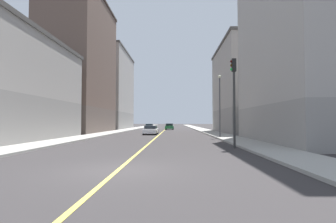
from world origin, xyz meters
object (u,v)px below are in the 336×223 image
object	(u,v)px
building_right_midblock	(80,66)
car_white	(151,130)
building_left_near	(305,14)
street_lamp_left_near	(220,99)
car_green	(170,127)
car_teal	(149,127)
building_right_corner	(3,87)
building_left_mid	(245,89)
traffic_light_left_near	(234,90)
building_right_distant	(111,91)

from	to	relation	value
building_right_midblock	car_white	bearing A→B (deg)	-25.66
building_left_near	street_lamp_left_near	size ratio (longest dim) A/B	3.22
building_left_near	car_green	bearing A→B (deg)	108.43
street_lamp_left_near	car_teal	distance (m)	36.27
building_right_midblock	car_green	bearing A→B (deg)	50.04
building_right_corner	building_right_midblock	xyz separation A→B (m)	(-0.00, 19.91, 6.15)
building_left_near	building_left_mid	world-z (taller)	building_left_near
traffic_light_left_near	car_white	xyz separation A→B (m)	(-7.53, 19.39, -3.40)
car_white	car_green	xyz separation A→B (m)	(2.24, 23.43, 0.05)
street_lamp_left_near	car_white	bearing A→B (deg)	138.18
car_white	street_lamp_left_near	bearing A→B (deg)	-41.82
building_right_midblock	building_right_distant	bearing A→B (deg)	90.00
building_left_near	car_green	size ratio (longest dim) A/B	5.68
building_right_distant	car_white	xyz separation A→B (m)	(12.40, -27.84, -8.98)
car_white	building_right_corner	bearing A→B (deg)	-131.63
building_left_mid	car_white	xyz separation A→B (m)	(-14.92, -5.73, -6.59)
building_right_corner	building_right_midblock	world-z (taller)	building_right_midblock
building_left_mid	building_right_corner	world-z (taller)	building_left_mid
building_right_corner	building_right_distant	distance (m)	42.03
building_right_distant	car_teal	distance (m)	13.24
building_right_corner	car_teal	world-z (taller)	building_right_corner
building_left_mid	building_right_midblock	size ratio (longest dim) A/B	0.80
building_right_midblock	building_left_mid	bearing A→B (deg)	-0.47
building_right_distant	street_lamp_left_near	bearing A→B (deg)	-59.45
building_right_midblock	car_green	xyz separation A→B (m)	(14.64, 17.47, -10.54)
car_green	building_left_near	bearing A→B (deg)	-71.57
building_left_mid	building_right_midblock	bearing A→B (deg)	179.53
building_right_distant	street_lamp_left_near	size ratio (longest dim) A/B	2.96
traffic_light_left_near	street_lamp_left_near	xyz separation A→B (m)	(1.02, 11.75, 0.39)
building_left_near	building_right_midblock	size ratio (longest dim) A/B	1.01
building_right_midblock	building_right_distant	distance (m)	21.94
building_left_near	street_lamp_left_near	distance (m)	11.69
building_left_near	traffic_light_left_near	bearing A→B (deg)	-147.07
building_right_distant	car_teal	size ratio (longest dim) A/B	4.65
street_lamp_left_near	car_white	xyz separation A→B (m)	(-8.55, 7.65, -3.79)
car_white	car_green	distance (m)	23.53
traffic_light_left_near	street_lamp_left_near	bearing A→B (deg)	85.06
building_right_distant	street_lamp_left_near	xyz separation A→B (m)	(20.94, -35.48, -5.19)
car_green	traffic_light_left_near	bearing A→B (deg)	-82.96
building_right_midblock	building_left_near	bearing A→B (deg)	-36.98
building_left_near	car_teal	bearing A→B (deg)	113.17
street_lamp_left_near	car_green	xyz separation A→B (m)	(-6.30, 31.07, -3.74)
car_green	building_right_corner	bearing A→B (deg)	-111.39
street_lamp_left_near	car_teal	world-z (taller)	street_lamp_left_near
street_lamp_left_near	building_left_mid	bearing A→B (deg)	64.54
building_right_midblock	building_right_distant	size ratio (longest dim) A/B	1.08
building_left_near	car_white	size ratio (longest dim) A/B	5.09
building_right_corner	traffic_light_left_near	size ratio (longest dim) A/B	3.02
building_left_near	building_right_distant	bearing A→B (deg)	122.76
building_left_mid	building_right_distant	distance (m)	35.22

